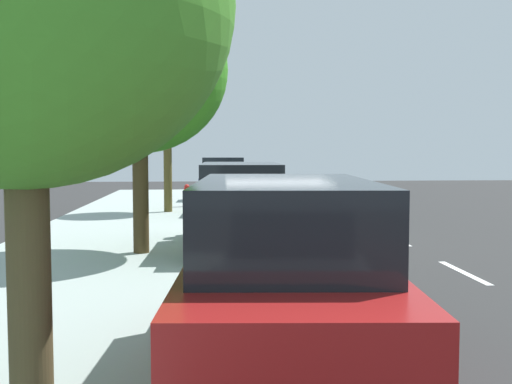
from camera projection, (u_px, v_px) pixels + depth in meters
name	position (u px, v px, depth m)	size (l,w,h in m)	color
ground	(277.00, 244.00, 14.98)	(58.62, 58.62, 0.00)	#2B2B2B
sidewalk	(99.00, 243.00, 14.65)	(4.26, 36.64, 0.14)	#9AA8A3
curb_edge	(192.00, 242.00, 14.82)	(0.16, 36.64, 0.14)	gray
lane_stripe_centre	(396.00, 239.00, 15.63)	(0.14, 35.80, 0.01)	white
lane_stripe_bike_edge	(253.00, 244.00, 14.93)	(0.12, 36.64, 0.01)	white
parked_pickup_white_nearest	(223.00, 181.00, 27.09)	(2.11, 5.34, 1.95)	white
parked_sedan_silver_second	(229.00, 195.00, 20.69)	(1.98, 4.47, 1.52)	#B7BABF
parked_suv_tan_mid	(241.00, 207.00, 13.48)	(2.08, 4.76, 1.99)	tan
parked_suv_red_far	(284.00, 277.00, 6.12)	(2.21, 4.82, 1.99)	maroon
bicycle_at_curb	(212.00, 229.00, 14.84)	(1.21, 1.33, 0.77)	black
cyclist_with_backpack	(203.00, 201.00, 15.24)	(0.55, 0.53, 1.67)	#C6B284
street_tree_near_cyclist	(167.00, 110.00, 21.00)	(2.44, 2.44, 4.53)	brown
street_tree_mid_block	(139.00, 70.00, 12.56)	(3.64, 3.64, 5.51)	#48391F
street_tree_far_end	(22.00, 5.00, 4.69)	(3.27, 3.27, 4.70)	brown
fire_hydrant	(187.00, 195.00, 23.14)	(0.22, 0.22, 0.84)	red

